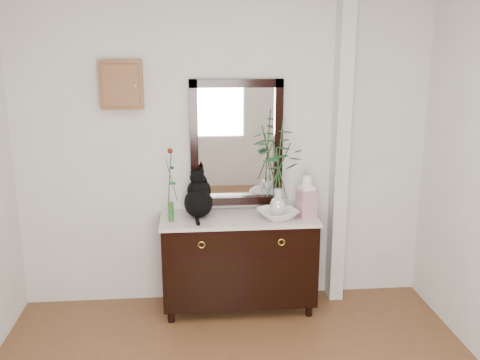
{
  "coord_description": "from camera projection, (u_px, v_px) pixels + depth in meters",
  "views": [
    {
      "loc": [
        -0.28,
        -2.57,
        2.28
      ],
      "look_at": [
        0.1,
        1.63,
        1.2
      ],
      "focal_mm": 40.0,
      "sensor_mm": 36.0,
      "label": 1
    }
  ],
  "objects": [
    {
      "name": "ginger_jar",
      "position": [
        306.0,
        195.0,
        4.51
      ],
      "size": [
        0.17,
        0.17,
        0.38
      ],
      "primitive_type": null,
      "rotation": [
        0.0,
        0.0,
        0.27
      ],
      "color": "silver",
      "rests_on": "sideboard"
    },
    {
      "name": "wall_back",
      "position": [
        225.0,
        154.0,
        4.65
      ],
      "size": [
        3.6,
        0.04,
        2.7
      ],
      "primitive_type": "cube",
      "color": "silver",
      "rests_on": "ground"
    },
    {
      "name": "vase_branches",
      "position": [
        279.0,
        168.0,
        4.39
      ],
      "size": [
        0.51,
        0.51,
        0.84
      ],
      "primitive_type": null,
      "rotation": [
        0.0,
        0.0,
        -0.35
      ],
      "color": "silver",
      "rests_on": "lotus_bowl"
    },
    {
      "name": "wall_mirror",
      "position": [
        236.0,
        144.0,
        4.62
      ],
      "size": [
        0.8,
        0.06,
        1.1
      ],
      "color": "black",
      "rests_on": "wall_back"
    },
    {
      "name": "cat",
      "position": [
        198.0,
        194.0,
        4.51
      ],
      "size": [
        0.3,
        0.36,
        0.39
      ],
      "primitive_type": null,
      "rotation": [
        0.0,
        0.0,
        0.06
      ],
      "color": "black",
      "rests_on": "sideboard"
    },
    {
      "name": "bud_vase_rose",
      "position": [
        170.0,
        184.0,
        4.36
      ],
      "size": [
        0.1,
        0.1,
        0.63
      ],
      "primitive_type": null,
      "rotation": [
        0.0,
        0.0,
        -0.42
      ],
      "color": "#2D652A",
      "rests_on": "sideboard"
    },
    {
      "name": "pilaster",
      "position": [
        340.0,
        153.0,
        4.66
      ],
      "size": [
        0.12,
        0.2,
        2.7
      ],
      "primitive_type": "cube",
      "color": "silver",
      "rests_on": "ground"
    },
    {
      "name": "lotus_bowl",
      "position": [
        278.0,
        214.0,
        4.49
      ],
      "size": [
        0.42,
        0.42,
        0.08
      ],
      "primitive_type": "imported",
      "rotation": [
        0.0,
        0.0,
        0.37
      ],
      "color": "white",
      "rests_on": "sideboard"
    },
    {
      "name": "sideboard",
      "position": [
        239.0,
        258.0,
        4.63
      ],
      "size": [
        1.33,
        0.52,
        0.82
      ],
      "color": "black",
      "rests_on": "ground"
    },
    {
      "name": "key_cabinet",
      "position": [
        122.0,
        85.0,
        4.38
      ],
      "size": [
        0.35,
        0.1,
        0.4
      ],
      "primitive_type": "cube",
      "color": "brown",
      "rests_on": "wall_back"
    }
  ]
}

